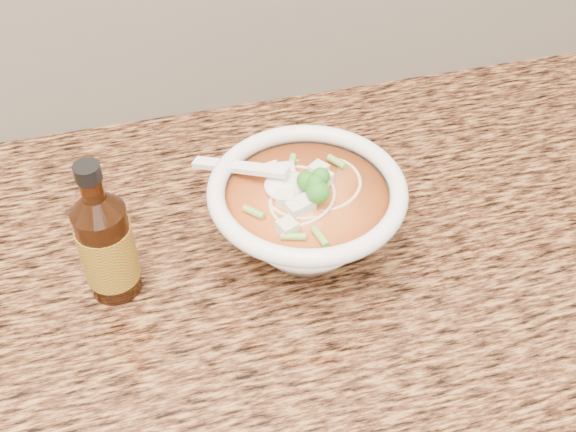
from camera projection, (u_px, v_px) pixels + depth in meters
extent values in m
cylinder|color=white|center=(306.00, 244.00, 0.78)|extent=(0.08, 0.08, 0.01)
torus|color=white|center=(307.00, 190.00, 0.72)|extent=(0.20, 0.20, 0.02)
torus|color=beige|center=(314.00, 188.00, 0.73)|extent=(0.09, 0.09, 0.00)
torus|color=beige|center=(307.00, 190.00, 0.74)|extent=(0.13, 0.13, 0.00)
torus|color=beige|center=(313.00, 190.00, 0.74)|extent=(0.08, 0.08, 0.00)
torus|color=beige|center=(317.00, 192.00, 0.74)|extent=(0.08, 0.08, 0.00)
torus|color=beige|center=(301.00, 192.00, 0.74)|extent=(0.11, 0.11, 0.00)
torus|color=beige|center=(286.00, 195.00, 0.74)|extent=(0.11, 0.11, 0.00)
torus|color=beige|center=(316.00, 194.00, 0.74)|extent=(0.07, 0.07, 0.00)
torus|color=beige|center=(298.00, 200.00, 0.74)|extent=(0.06, 0.06, 0.00)
cube|color=silver|center=(301.00, 218.00, 0.70)|extent=(0.02, 0.02, 0.02)
cube|color=silver|center=(292.00, 174.00, 0.74)|extent=(0.02, 0.02, 0.02)
cube|color=silver|center=(255.00, 184.00, 0.73)|extent=(0.02, 0.02, 0.02)
cube|color=silver|center=(268.00, 187.00, 0.73)|extent=(0.02, 0.02, 0.02)
cube|color=silver|center=(327.00, 190.00, 0.73)|extent=(0.02, 0.02, 0.01)
cube|color=silver|center=(259.00, 186.00, 0.73)|extent=(0.02, 0.02, 0.02)
cube|color=silver|center=(318.00, 180.00, 0.74)|extent=(0.02, 0.02, 0.01)
cube|color=silver|center=(297.00, 181.00, 0.73)|extent=(0.02, 0.02, 0.02)
ellipsoid|color=#196014|center=(316.00, 187.00, 0.71)|extent=(0.04, 0.04, 0.03)
cylinder|color=#78B244|center=(344.00, 197.00, 0.72)|extent=(0.02, 0.02, 0.01)
cylinder|color=#78B244|center=(324.00, 226.00, 0.69)|extent=(0.02, 0.01, 0.01)
cylinder|color=#78B244|center=(264.00, 191.00, 0.72)|extent=(0.01, 0.02, 0.01)
cylinder|color=#78B244|center=(283.00, 176.00, 0.74)|extent=(0.01, 0.02, 0.01)
cylinder|color=#78B244|center=(275.00, 165.00, 0.75)|extent=(0.01, 0.02, 0.01)
ellipsoid|color=white|center=(286.00, 186.00, 0.73)|extent=(0.05, 0.05, 0.02)
cube|color=white|center=(240.00, 167.00, 0.74)|extent=(0.09, 0.08, 0.03)
cylinder|color=#3C1808|center=(108.00, 251.00, 0.70)|extent=(0.06, 0.06, 0.11)
cylinder|color=#3C1808|center=(92.00, 188.00, 0.65)|extent=(0.03, 0.03, 0.02)
cylinder|color=black|center=(87.00, 172.00, 0.63)|extent=(0.03, 0.03, 0.02)
cylinder|color=red|center=(108.00, 252.00, 0.70)|extent=(0.07, 0.07, 0.07)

